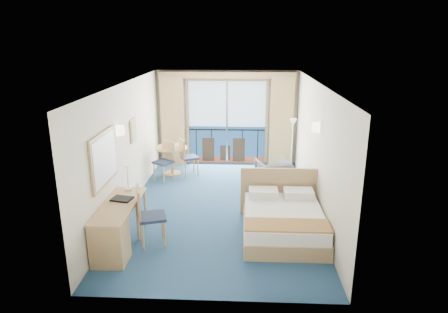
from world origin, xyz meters
The scene contains 22 objects.
floor centered at (0.00, 0.00, 0.00)m, with size 6.50×6.50×0.00m, color navy.
room_walls centered at (0.00, 0.00, 1.78)m, with size 4.04×6.54×2.72m.
balcony_door centered at (-0.01, 3.22, 1.14)m, with size 2.36×0.03×2.52m.
curtain_left centered at (-1.55, 3.07, 1.28)m, with size 0.65×0.22×2.55m, color tan.
curtain_right centered at (1.55, 3.07, 1.28)m, with size 0.65×0.22×2.55m, color tan.
pelmet centered at (0.00, 3.10, 2.58)m, with size 3.80×0.25×0.18m, color tan.
mirror centered at (-1.97, -1.50, 1.55)m, with size 0.05×1.25×0.95m.
wall_print centered at (-1.97, 0.45, 1.60)m, with size 0.04×0.42×0.52m.
sconce_left centered at (-1.94, -0.60, 1.85)m, with size 0.18×0.18×0.18m, color #FEEBB2.
sconce_right centered at (1.94, -0.15, 1.85)m, with size 0.18×0.18×0.18m, color #FEEBB2.
bed centered at (1.24, -1.19, 0.29)m, with size 1.62×1.93×1.02m.
nightstand centered at (1.77, 0.06, 0.27)m, with size 0.42×0.40×0.55m, color tan.
phone centered at (1.80, 0.02, 0.59)m, with size 0.17×0.13×0.08m, color beige.
armchair centered at (1.22, 1.31, 0.34)m, with size 0.73×0.75×0.69m, color #4C515C.
floor_lamp centered at (1.77, 2.18, 1.18)m, with size 0.21×0.21×1.55m.
desk centered at (-1.70, -2.20, 0.44)m, with size 0.58×1.69×0.79m.
desk_chair centered at (-1.23, -1.68, 0.61)m, with size 0.59×0.59×1.09m.
folder centered at (-1.70, -1.54, 0.81)m, with size 0.35×0.27×0.03m, color black.
desk_lamp centered at (-1.71, -1.08, 1.17)m, with size 0.13×0.13×0.50m.
round_table centered at (-1.45, 2.13, 0.58)m, with size 0.85×0.85×0.76m.
table_chair_a centered at (-1.04, 2.10, 0.56)m, with size 0.58×0.57×1.00m.
table_chair_b centered at (-1.54, 1.74, 0.57)m, with size 0.60×0.61×1.00m.
Camera 1 is at (0.45, -8.08, 3.62)m, focal length 32.00 mm.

